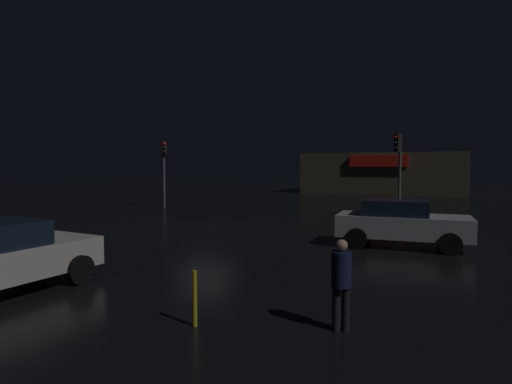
{
  "coord_description": "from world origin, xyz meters",
  "views": [
    {
      "loc": [
        9.95,
        -15.79,
        2.81
      ],
      "look_at": [
        -0.85,
        7.11,
        1.23
      ],
      "focal_mm": 29.21,
      "sensor_mm": 36.0,
      "label": 1
    }
  ],
  "objects_px": {
    "car_near": "(401,222)",
    "pedestrian": "(341,278)",
    "traffic_signal_main": "(164,162)",
    "store_building": "(384,173)",
    "traffic_signal_opposite": "(399,159)"
  },
  "relations": [
    {
      "from": "car_near",
      "to": "traffic_signal_opposite",
      "type": "bearing_deg",
      "value": 97.22
    },
    {
      "from": "traffic_signal_opposite",
      "to": "car_near",
      "type": "distance_m",
      "value": 8.63
    },
    {
      "from": "store_building",
      "to": "traffic_signal_opposite",
      "type": "distance_m",
      "value": 22.13
    },
    {
      "from": "traffic_signal_main",
      "to": "traffic_signal_opposite",
      "type": "height_order",
      "value": "traffic_signal_opposite"
    },
    {
      "from": "traffic_signal_main",
      "to": "pedestrian",
      "type": "relative_size",
      "value": 2.83
    },
    {
      "from": "store_building",
      "to": "car_near",
      "type": "height_order",
      "value": "store_building"
    },
    {
      "from": "car_near",
      "to": "pedestrian",
      "type": "relative_size",
      "value": 2.88
    },
    {
      "from": "traffic_signal_main",
      "to": "car_near",
      "type": "relative_size",
      "value": 0.98
    },
    {
      "from": "traffic_signal_main",
      "to": "pedestrian",
      "type": "xyz_separation_m",
      "value": [
        15.99,
        -15.92,
        -2.16
      ]
    },
    {
      "from": "car_near",
      "to": "pedestrian",
      "type": "bearing_deg",
      "value": -90.62
    },
    {
      "from": "traffic_signal_main",
      "to": "store_building",
      "type": "bearing_deg",
      "value": 63.37
    },
    {
      "from": "store_building",
      "to": "traffic_signal_opposite",
      "type": "relative_size",
      "value": 3.48
    },
    {
      "from": "traffic_signal_main",
      "to": "car_near",
      "type": "height_order",
      "value": "traffic_signal_main"
    },
    {
      "from": "store_building",
      "to": "traffic_signal_opposite",
      "type": "height_order",
      "value": "traffic_signal_opposite"
    },
    {
      "from": "traffic_signal_opposite",
      "to": "car_near",
      "type": "height_order",
      "value": "traffic_signal_opposite"
    }
  ]
}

